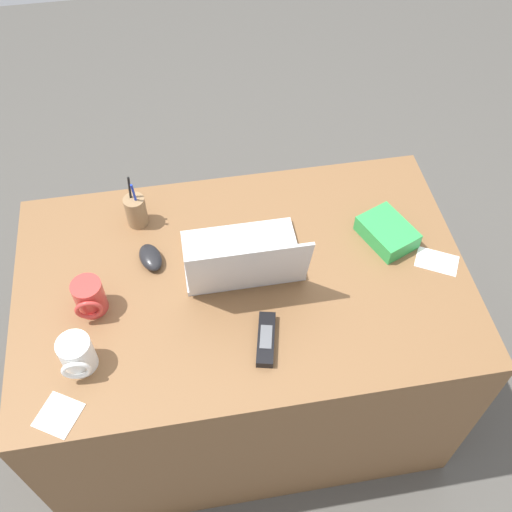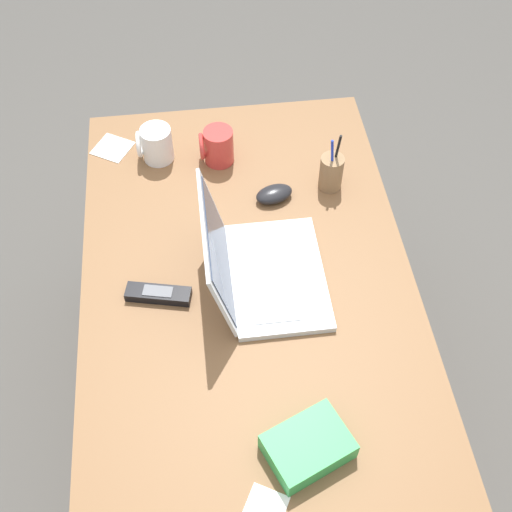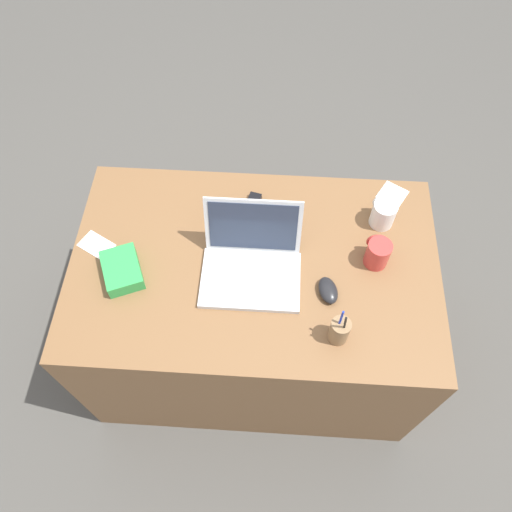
{
  "view_description": "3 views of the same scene",
  "coord_description": "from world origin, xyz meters",
  "px_view_note": "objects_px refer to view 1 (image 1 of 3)",
  "views": [
    {
      "loc": [
        0.13,
        0.99,
        2.13
      ],
      "look_at": [
        -0.04,
        0.01,
        0.85
      ],
      "focal_mm": 42.02,
      "sensor_mm": 36.0,
      "label": 1
    },
    {
      "loc": [
        -0.91,
        0.09,
        2.03
      ],
      "look_at": [
        -0.0,
        -0.02,
        0.83
      ],
      "focal_mm": 45.17,
      "sensor_mm": 36.0,
      "label": 2
    },
    {
      "loc": [
        0.06,
        -0.9,
        2.27
      ],
      "look_at": [
        0.01,
        -0.01,
        0.82
      ],
      "focal_mm": 35.73,
      "sensor_mm": 36.0,
      "label": 3
    }
  ],
  "objects_px": {
    "laptop": "(244,260)",
    "coffee_mug_tall": "(90,298)",
    "snack_bag": "(387,232)",
    "cordless_phone": "(266,339)",
    "pen_holder": "(136,211)",
    "computer_mouse": "(151,257)",
    "coffee_mug_white": "(77,355)"
  },
  "relations": [
    {
      "from": "laptop",
      "to": "coffee_mug_tall",
      "type": "bearing_deg",
      "value": 8.17
    },
    {
      "from": "laptop",
      "to": "snack_bag",
      "type": "distance_m",
      "value": 0.44
    },
    {
      "from": "coffee_mug_tall",
      "to": "cordless_phone",
      "type": "bearing_deg",
      "value": 158.01
    },
    {
      "from": "cordless_phone",
      "to": "pen_holder",
      "type": "relative_size",
      "value": 0.9
    },
    {
      "from": "coffee_mug_tall",
      "to": "laptop",
      "type": "bearing_deg",
      "value": -171.83
    },
    {
      "from": "pen_holder",
      "to": "snack_bag",
      "type": "relative_size",
      "value": 1.09
    },
    {
      "from": "computer_mouse",
      "to": "snack_bag",
      "type": "bearing_deg",
      "value": 161.8
    },
    {
      "from": "laptop",
      "to": "snack_bag",
      "type": "bearing_deg",
      "value": -173.99
    },
    {
      "from": "laptop",
      "to": "snack_bag",
      "type": "relative_size",
      "value": 2.05
    },
    {
      "from": "computer_mouse",
      "to": "coffee_mug_tall",
      "type": "relative_size",
      "value": 0.97
    },
    {
      "from": "coffee_mug_tall",
      "to": "snack_bag",
      "type": "xyz_separation_m",
      "value": [
        -0.86,
        -0.11,
        -0.03
      ]
    },
    {
      "from": "pen_holder",
      "to": "snack_bag",
      "type": "bearing_deg",
      "value": 165.58
    },
    {
      "from": "pen_holder",
      "to": "snack_bag",
      "type": "xyz_separation_m",
      "value": [
        -0.73,
        0.19,
        -0.03
      ]
    },
    {
      "from": "cordless_phone",
      "to": "coffee_mug_tall",
      "type": "bearing_deg",
      "value": -21.99
    },
    {
      "from": "computer_mouse",
      "to": "snack_bag",
      "type": "relative_size",
      "value": 0.62
    },
    {
      "from": "coffee_mug_white",
      "to": "computer_mouse",
      "type": "bearing_deg",
      "value": -122.71
    },
    {
      "from": "coffee_mug_tall",
      "to": "snack_bag",
      "type": "distance_m",
      "value": 0.87
    },
    {
      "from": "coffee_mug_white",
      "to": "coffee_mug_tall",
      "type": "bearing_deg",
      "value": -100.26
    },
    {
      "from": "computer_mouse",
      "to": "coffee_mug_tall",
      "type": "xyz_separation_m",
      "value": [
        0.17,
        0.14,
        0.03
      ]
    },
    {
      "from": "laptop",
      "to": "pen_holder",
      "type": "height_order",
      "value": "laptop"
    },
    {
      "from": "coffee_mug_tall",
      "to": "pen_holder",
      "type": "distance_m",
      "value": 0.32
    },
    {
      "from": "computer_mouse",
      "to": "laptop",
      "type": "bearing_deg",
      "value": 148.11
    },
    {
      "from": "cordless_phone",
      "to": "snack_bag",
      "type": "height_order",
      "value": "snack_bag"
    },
    {
      "from": "coffee_mug_tall",
      "to": "pen_holder",
      "type": "height_order",
      "value": "pen_holder"
    },
    {
      "from": "computer_mouse",
      "to": "pen_holder",
      "type": "xyz_separation_m",
      "value": [
        0.03,
        -0.16,
        0.03
      ]
    },
    {
      "from": "coffee_mug_white",
      "to": "snack_bag",
      "type": "bearing_deg",
      "value": -162.81
    },
    {
      "from": "laptop",
      "to": "cordless_phone",
      "type": "bearing_deg",
      "value": 94.88
    },
    {
      "from": "computer_mouse",
      "to": "coffee_mug_white",
      "type": "height_order",
      "value": "coffee_mug_white"
    },
    {
      "from": "coffee_mug_tall",
      "to": "cordless_phone",
      "type": "height_order",
      "value": "coffee_mug_tall"
    },
    {
      "from": "computer_mouse",
      "to": "coffee_mug_tall",
      "type": "bearing_deg",
      "value": 23.69
    },
    {
      "from": "coffee_mug_white",
      "to": "cordless_phone",
      "type": "relative_size",
      "value": 0.63
    },
    {
      "from": "computer_mouse",
      "to": "coffee_mug_tall",
      "type": "distance_m",
      "value": 0.22
    }
  ]
}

